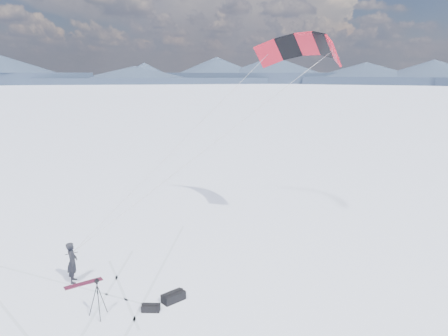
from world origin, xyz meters
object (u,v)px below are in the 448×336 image
object	(u,v)px
gear_bag_a	(173,297)
gear_bag_b	(151,308)
tripod	(98,293)
snowboard	(84,283)
snowkiter	(74,282)

from	to	relation	value
gear_bag_a	gear_bag_b	bearing A→B (deg)	-178.22
tripod	gear_bag_b	size ratio (longest dim) A/B	1.97
snowboard	tripod	xyz separation A→B (m)	(0.64, -2.90, 0.96)
gear_bag_b	snowkiter	bearing A→B (deg)	149.06
tripod	gear_bag_b	bearing A→B (deg)	-41.95
snowboard	tripod	world-z (taller)	tripod
snowkiter	gear_bag_b	bearing A→B (deg)	-133.75
gear_bag_a	snowboard	bearing A→B (deg)	118.63
tripod	gear_bag_a	xyz separation A→B (m)	(2.94, 0.35, -0.80)
snowboard	gear_bag_b	distance (m)	4.02
snowboard	tripod	bearing A→B (deg)	-96.21
snowkiter	snowboard	bearing A→B (deg)	-124.26
snowkiter	snowboard	size ratio (longest dim) A/B	1.12
snowkiter	tripod	size ratio (longest dim) A/B	1.21
tripod	gear_bag_a	bearing A→B (deg)	-30.36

